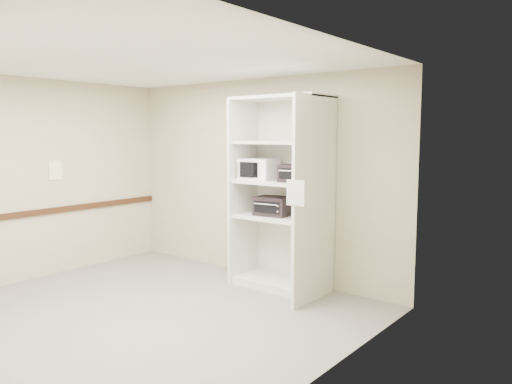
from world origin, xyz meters
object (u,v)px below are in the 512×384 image
Objects in this scene: shelving_unit at (284,200)px; microwave at (259,169)px; toaster_oven_upper at (296,173)px; toaster_oven_lower at (273,206)px.

microwave is (-0.38, -0.03, 0.37)m from shelving_unit.
toaster_oven_lower is (-0.36, 0.03, -0.44)m from toaster_oven_upper.
shelving_unit reaches higher than toaster_oven_lower.
microwave is at bearing -177.26° from toaster_oven_lower.
toaster_oven_lower is at bearing 178.51° from shelving_unit.
shelving_unit is 0.53m from microwave.
microwave is 0.51m from toaster_oven_lower.
microwave reaches higher than toaster_oven_upper.
shelving_unit is at bearing 166.07° from toaster_oven_upper.
shelving_unit is 5.35× the size of microwave.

